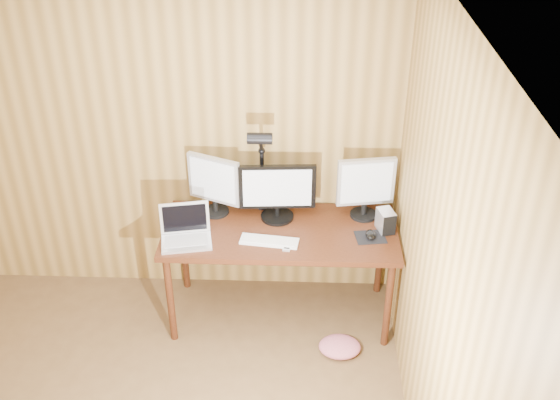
# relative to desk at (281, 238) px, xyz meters

# --- Properties ---
(room_shell) EXTENTS (4.00, 4.00, 4.00)m
(room_shell) POSITION_rel_desk_xyz_m (-0.93, -1.70, 0.62)
(room_shell) COLOR brown
(room_shell) RESTS_ON ground
(desk) EXTENTS (1.60, 0.70, 0.75)m
(desk) POSITION_rel_desk_xyz_m (0.00, 0.00, 0.00)
(desk) COLOR #3E1C0D
(desk) RESTS_ON floor
(monitor_center) EXTENTS (0.53, 0.23, 0.42)m
(monitor_center) POSITION_rel_desk_xyz_m (-0.03, 0.08, 0.34)
(monitor_center) COLOR black
(monitor_center) RESTS_ON desk
(monitor_left) EXTENTS (0.37, 0.19, 0.44)m
(monitor_left) POSITION_rel_desk_xyz_m (-0.47, 0.13, 0.36)
(monitor_left) COLOR black
(monitor_left) RESTS_ON desk
(monitor_right) EXTENTS (0.40, 0.19, 0.45)m
(monitor_right) POSITION_rel_desk_xyz_m (0.58, 0.12, 0.37)
(monitor_right) COLOR black
(monitor_right) RESTS_ON desk
(laptop) EXTENTS (0.37, 0.31, 0.24)m
(laptop) POSITION_rel_desk_xyz_m (-0.63, -0.20, 0.18)
(laptop) COLOR silver
(laptop) RESTS_ON desk
(keyboard) EXTENTS (0.40, 0.17, 0.02)m
(keyboard) POSITION_rel_desk_xyz_m (-0.07, -0.22, 0.13)
(keyboard) COLOR white
(keyboard) RESTS_ON desk
(mousepad) EXTENTS (0.22, 0.19, 0.00)m
(mousepad) POSITION_rel_desk_xyz_m (0.61, -0.14, 0.12)
(mousepad) COLOR black
(mousepad) RESTS_ON desk
(mouse) EXTENTS (0.08, 0.12, 0.04)m
(mouse) POSITION_rel_desk_xyz_m (0.61, -0.14, 0.15)
(mouse) COLOR black
(mouse) RESTS_ON mousepad
(hard_drive) EXTENTS (0.13, 0.16, 0.15)m
(hard_drive) POSITION_rel_desk_xyz_m (0.71, -0.05, 0.20)
(hard_drive) COLOR silver
(hard_drive) RESTS_ON desk
(phone) EXTENTS (0.06, 0.10, 0.01)m
(phone) POSITION_rel_desk_xyz_m (0.05, -0.28, 0.13)
(phone) COLOR silver
(phone) RESTS_ON desk
(speaker) EXTENTS (0.05, 0.05, 0.11)m
(speaker) POSITION_rel_desk_xyz_m (0.75, 0.05, 0.18)
(speaker) COLOR black
(speaker) RESTS_ON desk
(desk_lamp) EXTENTS (0.16, 0.23, 0.71)m
(desk_lamp) POSITION_rel_desk_xyz_m (-0.14, 0.12, 0.56)
(desk_lamp) COLOR black
(desk_lamp) RESTS_ON desk
(fabric_pile) EXTENTS (0.34, 0.31, 0.09)m
(fabric_pile) POSITION_rel_desk_xyz_m (0.42, -0.46, -0.58)
(fabric_pile) COLOR #BD5B6B
(fabric_pile) RESTS_ON floor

